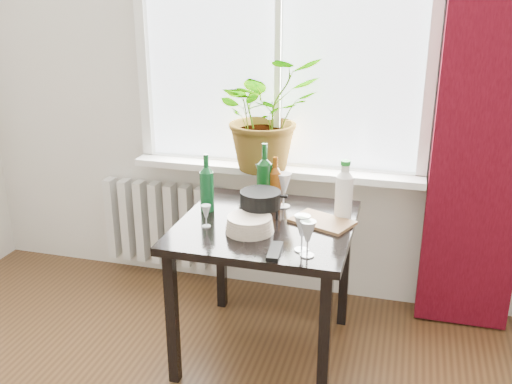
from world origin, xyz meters
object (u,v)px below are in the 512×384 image
(wineglass_far_right, at_px, (308,238))
(wineglass_back_center, at_px, (284,190))
(plate_stack, at_px, (249,224))
(cutting_board, at_px, (322,222))
(wineglass_front_left, at_px, (206,216))
(table, at_px, (266,239))
(potted_plant, at_px, (266,113))
(fondue_pot, at_px, (260,206))
(tv_remote, at_px, (275,251))
(cleaning_bottle, at_px, (344,189))
(wineglass_back_left, at_px, (262,179))
(wine_bottle_right, at_px, (264,175))
(radiator, at_px, (164,223))
(bottle_amber, at_px, (275,182))
(wine_bottle_left, at_px, (207,182))
(wineglass_front_right, at_px, (302,233))

(wineglass_far_right, distance_m, wineglass_back_center, 0.59)
(wineglass_far_right, xyz_separation_m, plate_stack, (-0.31, 0.18, -0.05))
(wineglass_back_center, height_order, cutting_board, wineglass_back_center)
(wineglass_front_left, bearing_deg, cutting_board, 20.10)
(table, distance_m, potted_plant, 0.76)
(fondue_pot, xyz_separation_m, tv_remote, (0.16, -0.34, -0.07))
(cleaning_bottle, xyz_separation_m, fondue_pot, (-0.39, -0.15, -0.07))
(wineglass_back_left, distance_m, wineglass_front_left, 0.53)
(wine_bottle_right, xyz_separation_m, tv_remote, (0.19, -0.54, -0.17))
(radiator, xyz_separation_m, table, (0.85, -0.63, 0.27))
(plate_stack, bearing_deg, wineglass_back_center, 77.17)
(plate_stack, bearing_deg, bottle_amber, 83.82)
(table, xyz_separation_m, potted_plant, (-0.14, 0.54, 0.52))
(table, relative_size, plate_stack, 3.64)
(wine_bottle_left, height_order, wineglass_far_right, wine_bottle_left)
(wineglass_back_center, height_order, tv_remote, wineglass_back_center)
(wine_bottle_right, distance_m, fondue_pot, 0.23)
(potted_plant, xyz_separation_m, wine_bottle_right, (0.08, -0.32, -0.25))
(wineglass_far_right, bearing_deg, wine_bottle_right, 121.93)
(wineglass_front_right, distance_m, wineglass_far_right, 0.06)
(wineglass_back_center, bearing_deg, wineglass_far_right, -67.20)
(wineglass_front_right, xyz_separation_m, wineglass_far_right, (0.03, -0.05, -0.00))
(plate_stack, bearing_deg, wineglass_back_left, 97.94)
(radiator, height_order, bottle_amber, bottle_amber)
(radiator, xyz_separation_m, wineglass_front_left, (0.58, -0.76, 0.42))
(bottle_amber, distance_m, cutting_board, 0.35)
(radiator, height_order, cutting_board, cutting_board)
(tv_remote, bearing_deg, wineglass_far_right, -0.54)
(cleaning_bottle, relative_size, wineglass_front_left, 2.70)
(table, distance_m, fondue_pot, 0.17)
(plate_stack, relative_size, tv_remote, 1.33)
(cutting_board, bearing_deg, tv_remote, -110.56)
(wineglass_front_right, distance_m, wineglass_back_left, 0.73)
(wine_bottle_right, xyz_separation_m, wineglass_front_right, (0.30, -0.48, -0.09))
(potted_plant, xyz_separation_m, plate_stack, (0.09, -0.67, -0.39))
(wineglass_front_right, bearing_deg, wineglass_far_right, -54.11)
(table, relative_size, wineglass_front_left, 7.47)
(wine_bottle_right, relative_size, fondue_pot, 1.50)
(wine_bottle_left, relative_size, wineglass_back_left, 1.63)
(wine_bottle_left, distance_m, cleaning_bottle, 0.70)
(table, bearing_deg, wineglass_front_right, -49.10)
(potted_plant, distance_m, bottle_amber, 0.45)
(plate_stack, bearing_deg, radiator, 136.52)
(wine_bottle_left, bearing_deg, cutting_board, -1.29)
(table, bearing_deg, wine_bottle_left, 166.82)
(bottle_amber, xyz_separation_m, cutting_board, (0.28, -0.16, -0.13))
(potted_plant, height_order, wineglass_back_center, potted_plant)
(table, height_order, cutting_board, cutting_board)
(wineglass_front_left, distance_m, fondue_pot, 0.27)
(bottle_amber, xyz_separation_m, wineglass_far_right, (0.27, -0.54, -0.06))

